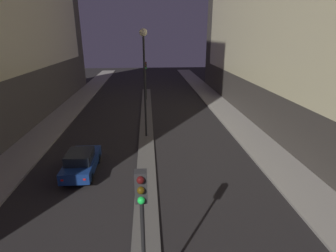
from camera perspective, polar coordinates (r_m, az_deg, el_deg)
The scene contains 5 objects.
median_strip at distance 23.64m, azimuth -4.74°, elevation -0.85°, with size 1.19×36.33×0.13m.
traffic_light_near at distance 7.47m, azimuth -5.67°, elevation -18.52°, with size 0.32×0.42×4.80m.
traffic_light_mid at distance 33.88m, azimuth -4.88°, elevation 11.57°, with size 0.32×0.42×4.80m.
street_lamp at distance 20.69m, azimuth -5.22°, elevation 13.75°, with size 0.58×0.58×8.50m.
car_left_lane at distance 17.13m, azimuth -18.33°, elevation -7.44°, with size 1.72×4.05×1.55m.
Camera 1 is at (0.25, -3.02, 8.23)m, focal length 28.00 mm.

